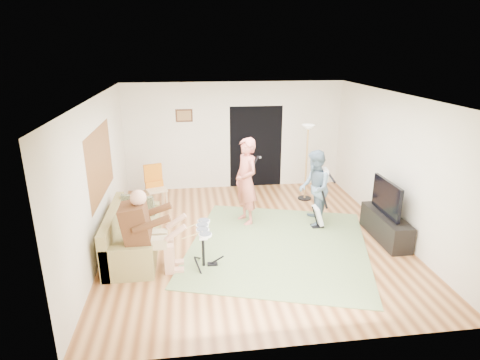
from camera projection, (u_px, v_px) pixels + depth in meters
name	position (u px, v px, depth m)	size (l,w,h in m)	color
floor	(253.00, 237.00, 7.78)	(6.00, 6.00, 0.00)	brown
walls	(254.00, 171.00, 7.35)	(5.50, 6.00, 2.70)	silver
ceiling	(255.00, 96.00, 6.92)	(6.00, 6.00, 0.00)	white
window_blinds	(100.00, 163.00, 7.13)	(2.05, 2.05, 0.00)	#965C2E
doorway	(256.00, 147.00, 10.32)	(2.10, 2.10, 0.00)	black
picture_frame	(184.00, 116.00, 9.83)	(0.42, 0.03, 0.32)	#3F2314
area_rug	(278.00, 245.00, 7.44)	(3.20, 3.42, 0.02)	#677C4B
sofa	(129.00, 239.00, 7.12)	(0.82, 2.00, 0.81)	olive
drummer	(149.00, 240.00, 6.48)	(0.92, 0.51, 1.41)	#522D17
drum_kit	(203.00, 249.00, 6.65)	(0.40, 0.72, 0.75)	black
singer	(246.00, 181.00, 8.17)	(0.66, 0.43, 1.80)	#D0695A
microphone	(256.00, 160.00, 8.05)	(0.06, 0.06, 0.24)	black
guitarist	(314.00, 188.00, 8.15)	(0.76, 0.59, 1.56)	slate
guitar_held	(325.00, 175.00, 8.08)	(0.12, 0.60, 0.26)	silver
guitar_spare	(318.00, 215.00, 8.14)	(0.32, 0.29, 0.90)	black
torchiere_lamp	(307.00, 149.00, 9.33)	(0.32, 0.32, 1.81)	black
dining_chair	(157.00, 193.00, 9.09)	(0.54, 0.56, 1.00)	#CBB084
tv_cabinet	(385.00, 227.00, 7.65)	(0.40, 1.40, 0.50)	black
television	(387.00, 197.00, 7.46)	(0.06, 1.01, 0.64)	black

